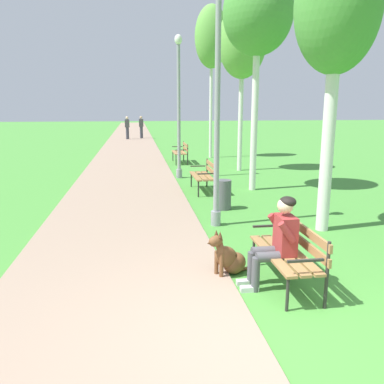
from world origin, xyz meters
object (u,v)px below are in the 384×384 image
at_px(birch_tree_second, 337,11).
at_px(pedestrian_further_distant, 141,127).
at_px(park_bench_far, 181,151).
at_px(pedestrian_distant, 127,128).
at_px(person_seated_on_near_bench, 277,239).
at_px(dog_brown, 229,258).
at_px(birch_tree_third, 258,15).
at_px(birch_tree_fifth, 212,38).
at_px(litter_bin, 223,195).
at_px(park_bench_near, 291,249).
at_px(birch_tree_fourth, 242,42).
at_px(lamp_post_near, 217,102).
at_px(lamp_post_mid, 179,106).
at_px(park_bench_mid, 205,174).

distance_m(birch_tree_second, pedestrian_further_distant, 23.10).
xyz_separation_m(park_bench_far, pedestrian_distant, (-2.47, 12.25, 0.33)).
xyz_separation_m(person_seated_on_near_bench, birch_tree_second, (1.78, 2.28, 3.35)).
height_order(dog_brown, birch_tree_third, birch_tree_third).
height_order(person_seated_on_near_bench, birch_tree_fifth, birch_tree_fifth).
bearing_deg(birch_tree_third, pedestrian_distant, 102.17).
bearing_deg(dog_brown, birch_tree_fifth, 80.45).
relative_size(dog_brown, litter_bin, 1.12).
relative_size(park_bench_near, birch_tree_fourth, 0.25).
bearing_deg(lamp_post_near, pedestrian_further_distant, 92.93).
bearing_deg(person_seated_on_near_bench, park_bench_near, 8.00).
height_order(lamp_post_mid, birch_tree_fourth, birch_tree_fourth).
distance_m(person_seated_on_near_bench, lamp_post_near, 3.39).
bearing_deg(birch_tree_second, birch_tree_fifth, 90.61).
distance_m(person_seated_on_near_bench, litter_bin, 4.14).
xyz_separation_m(birch_tree_second, pedestrian_further_distant, (-3.15, 22.66, -3.19)).
relative_size(park_bench_far, person_seated_on_near_bench, 1.20).
distance_m(park_bench_near, litter_bin, 4.10).
bearing_deg(park_bench_near, park_bench_far, 90.53).
relative_size(birch_tree_fourth, pedestrian_distant, 3.59).
relative_size(lamp_post_near, lamp_post_mid, 1.04).
xyz_separation_m(park_bench_far, lamp_post_mid, (-0.48, -3.56, 1.87)).
relative_size(park_bench_mid, birch_tree_second, 0.28).
bearing_deg(park_bench_near, park_bench_mid, 90.97).
height_order(person_seated_on_near_bench, pedestrian_distant, pedestrian_distant).
relative_size(lamp_post_near, pedestrian_further_distant, 2.90).
relative_size(park_bench_far, pedestrian_further_distant, 0.91).
relative_size(person_seated_on_near_bench, pedestrian_further_distant, 0.76).
distance_m(park_bench_far, birch_tree_fourth, 5.07).
bearing_deg(birch_tree_fourth, lamp_post_near, -108.57).
bearing_deg(birch_tree_fifth, park_bench_near, -96.13).
relative_size(lamp_post_mid, birch_tree_third, 0.78).
relative_size(birch_tree_second, pedestrian_further_distant, 3.21).
height_order(park_bench_mid, person_seated_on_near_bench, person_seated_on_near_bench).
bearing_deg(lamp_post_mid, litter_bin, -82.24).
bearing_deg(litter_bin, birch_tree_fourth, 71.59).
bearing_deg(birch_tree_fourth, dog_brown, -105.65).
height_order(lamp_post_mid, litter_bin, lamp_post_mid).
bearing_deg(park_bench_mid, person_seated_on_near_bench, -90.97).
height_order(birch_tree_fourth, pedestrian_distant, birch_tree_fourth).
bearing_deg(birch_tree_third, birch_tree_fourth, 81.39).
bearing_deg(pedestrian_distant, birch_tree_third, -77.83).
relative_size(birch_tree_fifth, pedestrian_distant, 4.09).
bearing_deg(pedestrian_further_distant, park_bench_far, -83.55).
xyz_separation_m(litter_bin, pedestrian_further_distant, (-1.57, 20.82, 0.49)).
relative_size(lamp_post_near, litter_bin, 6.82).
height_order(lamp_post_near, pedestrian_distant, lamp_post_near).
bearing_deg(birch_tree_fourth, lamp_post_mid, -152.35).
bearing_deg(birch_tree_third, park_bench_far, 103.75).
bearing_deg(person_seated_on_near_bench, park_bench_far, 89.54).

